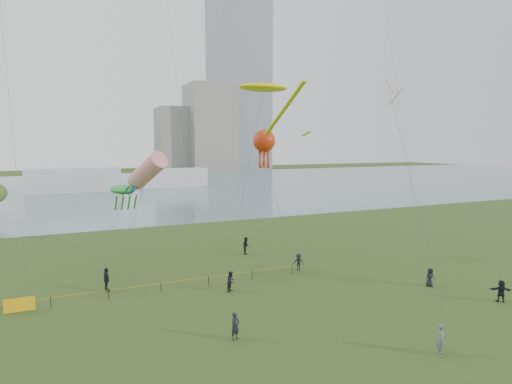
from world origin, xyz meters
name	(u,v)px	position (x,y,z in m)	size (l,w,h in m)	color
ground_plane	(322,336)	(0.00, 0.00, 0.00)	(400.00, 400.00, 0.00)	#233812
lake	(121,188)	(0.00, 100.00, 0.02)	(400.00, 120.00, 0.08)	slate
tower	(238,40)	(62.00, 168.00, 60.00)	(24.00, 24.00, 120.00)	slate
building_mid	(210,128)	(46.00, 162.00, 19.00)	(20.00, 20.00, 38.00)	gray
building_low	(176,140)	(32.00, 168.00, 14.00)	(16.00, 18.00, 28.00)	gray
pavilion_left	(74,180)	(-12.00, 95.00, 3.00)	(22.00, 8.00, 6.00)	silver
pavilion_right	(173,178)	(14.00, 98.00, 2.50)	(18.00, 7.00, 5.00)	silver
fence	(79,297)	(-13.57, 12.06, 0.55)	(24.07, 0.07, 1.05)	black
kite_flyer	(441,339)	(4.84, -4.72, 0.90)	(0.66, 0.43, 1.81)	#5D5E65
spectator_a	(231,281)	(-2.23, 9.97, 0.83)	(0.80, 0.63, 1.65)	black
spectator_b	(299,262)	(5.68, 12.81, 0.80)	(1.03, 0.59, 1.60)	black
spectator_c	(107,280)	(-11.40, 14.14, 0.97)	(1.14, 0.47, 1.94)	black
spectator_d	(430,277)	(13.43, 4.31, 0.78)	(0.76, 0.50, 1.56)	black
spectator_e	(501,291)	(15.55, -0.55, 0.84)	(1.56, 0.50, 1.68)	black
spectator_f	(235,326)	(-5.07, 1.81, 0.85)	(0.62, 0.41, 1.70)	black
spectator_g	(246,245)	(3.54, 20.46, 0.92)	(0.90, 0.70, 1.85)	black
kite_stingray	(264,88)	(3.38, 15.77, 17.10)	(8.23, 10.02, 17.57)	#3F3F42
kite_windsock	(147,171)	(-7.16, 18.54, 9.39)	(5.41, 6.30, 11.28)	#3F3F42
kite_creature	(123,190)	(-9.29, 19.16, 7.69)	(4.42, 7.69, 8.12)	#3F3F42
kite_octopus	(264,141)	(5.25, 19.61, 12.16)	(2.77, 10.68, 13.42)	#3F3F42
kite_delta	(392,96)	(11.75, 7.75, 15.98)	(7.24, 14.27, 17.57)	#3F3F42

